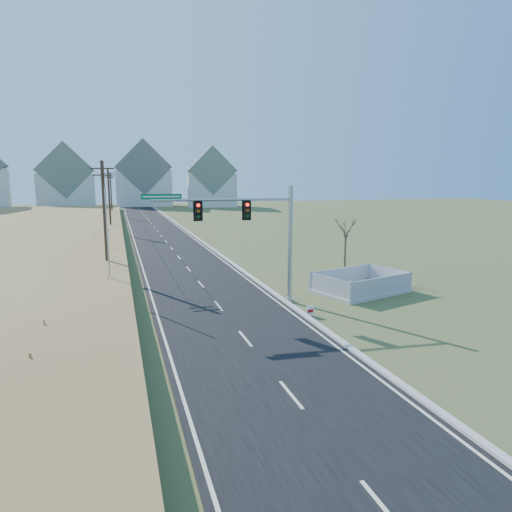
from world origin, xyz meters
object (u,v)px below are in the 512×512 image
(fence_enclosure, at_px, (360,288))
(open_sign, at_px, (310,311))
(traffic_signal_mast, at_px, (260,232))
(bare_tree, at_px, (346,227))
(flagpole, at_px, (108,254))

(fence_enclosure, distance_m, open_sign, 6.96)
(traffic_signal_mast, bearing_deg, open_sign, -56.10)
(open_sign, distance_m, bare_tree, 12.22)
(fence_enclosure, xyz_separation_m, bare_tree, (1.52, 5.10, 3.65))
(traffic_signal_mast, xyz_separation_m, bare_tree, (8.92, 5.94, -0.51))
(traffic_signal_mast, distance_m, flagpole, 10.04)
(open_sign, bearing_deg, fence_enclosure, 27.87)
(flagpole, bearing_deg, bare_tree, 4.93)
(traffic_signal_mast, distance_m, bare_tree, 10.73)
(fence_enclosure, bearing_deg, open_sign, -159.46)
(flagpole, xyz_separation_m, bare_tree, (17.80, 1.53, 1.11))
(traffic_signal_mast, distance_m, open_sign, 5.64)
(traffic_signal_mast, height_order, open_sign, traffic_signal_mast)
(bare_tree, bearing_deg, fence_enclosure, -106.56)
(flagpole, bearing_deg, open_sign, -35.87)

